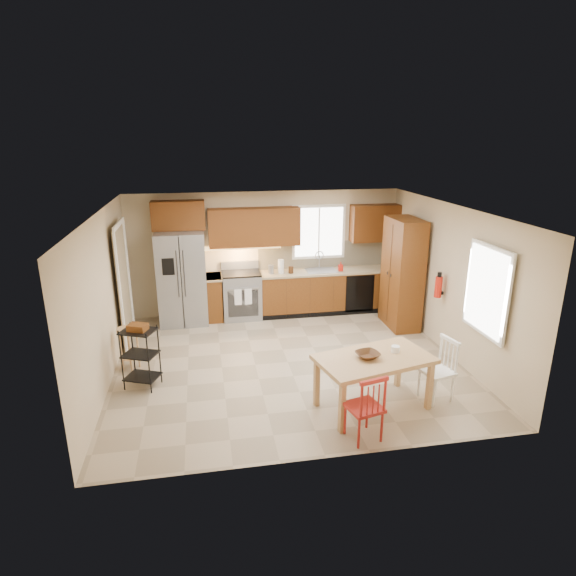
# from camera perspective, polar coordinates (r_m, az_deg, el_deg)

# --- Properties ---
(floor) EXTENTS (5.50, 5.50, 0.00)m
(floor) POSITION_cam_1_polar(r_m,az_deg,el_deg) (8.00, -0.03, -8.77)
(floor) COLOR tan
(floor) RESTS_ON ground
(ceiling) EXTENTS (5.50, 5.00, 0.02)m
(ceiling) POSITION_cam_1_polar(r_m,az_deg,el_deg) (7.24, -0.04, 9.23)
(ceiling) COLOR silver
(ceiling) RESTS_ON ground
(wall_back) EXTENTS (5.50, 0.02, 2.50)m
(wall_back) POSITION_cam_1_polar(r_m,az_deg,el_deg) (9.90, -2.62, 4.19)
(wall_back) COLOR #CCB793
(wall_back) RESTS_ON ground
(wall_front) EXTENTS (5.50, 0.02, 2.50)m
(wall_front) POSITION_cam_1_polar(r_m,az_deg,el_deg) (5.26, 4.88, -8.55)
(wall_front) COLOR #CCB793
(wall_front) RESTS_ON ground
(wall_left) EXTENTS (0.02, 5.00, 2.50)m
(wall_left) POSITION_cam_1_polar(r_m,az_deg,el_deg) (7.56, -21.01, -1.36)
(wall_left) COLOR #CCB793
(wall_left) RESTS_ON ground
(wall_right) EXTENTS (0.02, 5.00, 2.50)m
(wall_right) POSITION_cam_1_polar(r_m,az_deg,el_deg) (8.44, 18.67, 0.82)
(wall_right) COLOR #CCB793
(wall_right) RESTS_ON ground
(refrigerator) EXTENTS (0.92, 0.75, 1.82)m
(refrigerator) POSITION_cam_1_polar(r_m,az_deg,el_deg) (9.55, -12.44, 1.16)
(refrigerator) COLOR gray
(refrigerator) RESTS_ON floor
(range_stove) EXTENTS (0.76, 0.63, 0.92)m
(range_stove) POSITION_cam_1_polar(r_m,az_deg,el_deg) (9.76, -5.51, -0.91)
(range_stove) COLOR gray
(range_stove) RESTS_ON floor
(base_cabinet_narrow) EXTENTS (0.30, 0.60, 0.90)m
(base_cabinet_narrow) POSITION_cam_1_polar(r_m,az_deg,el_deg) (9.76, -8.73, -1.11)
(base_cabinet_narrow) COLOR brown
(base_cabinet_narrow) RESTS_ON floor
(base_cabinet_run) EXTENTS (2.92, 0.60, 0.90)m
(base_cabinet_run) POSITION_cam_1_polar(r_m,az_deg,el_deg) (10.09, 4.95, -0.33)
(base_cabinet_run) COLOR brown
(base_cabinet_run) RESTS_ON floor
(dishwasher) EXTENTS (0.60, 0.02, 0.78)m
(dishwasher) POSITION_cam_1_polar(r_m,az_deg,el_deg) (9.98, 8.49, -0.66)
(dishwasher) COLOR black
(dishwasher) RESTS_ON floor
(backsplash) EXTENTS (2.92, 0.03, 0.55)m
(backsplash) POSITION_cam_1_polar(r_m,az_deg,el_deg) (10.15, 4.64, 4.05)
(backsplash) COLOR beige
(backsplash) RESTS_ON wall_back
(upper_over_fridge) EXTENTS (1.00, 0.35, 0.55)m
(upper_over_fridge) POSITION_cam_1_polar(r_m,az_deg,el_deg) (9.49, -12.88, 8.40)
(upper_over_fridge) COLOR #643310
(upper_over_fridge) RESTS_ON wall_back
(upper_left_block) EXTENTS (1.80, 0.35, 0.75)m
(upper_left_block) POSITION_cam_1_polar(r_m,az_deg,el_deg) (9.58, -4.02, 7.22)
(upper_left_block) COLOR #643310
(upper_left_block) RESTS_ON wall_back
(upper_right_block) EXTENTS (1.00, 0.35, 0.75)m
(upper_right_block) POSITION_cam_1_polar(r_m,az_deg,el_deg) (10.16, 10.26, 7.58)
(upper_right_block) COLOR #643310
(upper_right_block) RESTS_ON wall_back
(window_back) EXTENTS (1.12, 0.04, 1.12)m
(window_back) POSITION_cam_1_polar(r_m,az_deg,el_deg) (10.00, 3.66, 6.65)
(window_back) COLOR white
(window_back) RESTS_ON wall_back
(sink) EXTENTS (0.62, 0.46, 0.16)m
(sink) POSITION_cam_1_polar(r_m,az_deg,el_deg) (9.92, 3.96, 1.86)
(sink) COLOR gray
(sink) RESTS_ON base_cabinet_run
(undercab_glow) EXTENTS (1.60, 0.30, 0.01)m
(undercab_glow) POSITION_cam_1_polar(r_m,az_deg,el_deg) (9.61, -5.74, 4.80)
(undercab_glow) COLOR #FFBF66
(undercab_glow) RESTS_ON wall_back
(soap_bottle) EXTENTS (0.09, 0.09, 0.19)m
(soap_bottle) POSITION_cam_1_polar(r_m,az_deg,el_deg) (9.89, 6.25, 2.56)
(soap_bottle) COLOR #B4180C
(soap_bottle) RESTS_ON base_cabinet_run
(paper_towel) EXTENTS (0.12, 0.12, 0.28)m
(paper_towel) POSITION_cam_1_polar(r_m,az_deg,el_deg) (9.66, -0.85, 2.56)
(paper_towel) COLOR white
(paper_towel) RESTS_ON base_cabinet_run
(canister_steel) EXTENTS (0.11, 0.11, 0.18)m
(canister_steel) POSITION_cam_1_polar(r_m,az_deg,el_deg) (9.64, -2.02, 2.22)
(canister_steel) COLOR gray
(canister_steel) RESTS_ON base_cabinet_run
(canister_wood) EXTENTS (0.10, 0.10, 0.14)m
(canister_wood) POSITION_cam_1_polar(r_m,az_deg,el_deg) (9.68, 0.35, 2.17)
(canister_wood) COLOR #482B13
(canister_wood) RESTS_ON base_cabinet_run
(pantry) EXTENTS (0.50, 0.95, 2.10)m
(pantry) POSITION_cam_1_polar(r_m,az_deg,el_deg) (9.38, 13.39, 1.67)
(pantry) COLOR brown
(pantry) RESTS_ON floor
(fire_extinguisher) EXTENTS (0.12, 0.12, 0.36)m
(fire_extinguisher) POSITION_cam_1_polar(r_m,az_deg,el_deg) (8.55, 17.40, 0.11)
(fire_extinguisher) COLOR #B4180C
(fire_extinguisher) RESTS_ON wall_right
(window_right) EXTENTS (0.04, 1.02, 1.32)m
(window_right) POSITION_cam_1_polar(r_m,az_deg,el_deg) (7.41, 22.53, -0.30)
(window_right) COLOR white
(window_right) RESTS_ON wall_right
(doorway) EXTENTS (0.04, 0.95, 2.10)m
(doorway) POSITION_cam_1_polar(r_m,az_deg,el_deg) (8.83, -18.94, 0.16)
(doorway) COLOR #8C7A59
(doorway) RESTS_ON wall_left
(dining_table) EXTENTS (1.67, 1.18, 0.74)m
(dining_table) POSITION_cam_1_polar(r_m,az_deg,el_deg) (6.73, 10.02, -11.00)
(dining_table) COLOR tan
(dining_table) RESTS_ON floor
(chair_red) EXTENTS (0.50, 0.50, 0.89)m
(chair_red) POSITION_cam_1_polar(r_m,az_deg,el_deg) (6.05, 9.01, -13.63)
(chair_red) COLOR #A72119
(chair_red) RESTS_ON floor
(chair_white) EXTENTS (0.50, 0.50, 0.89)m
(chair_white) POSITION_cam_1_polar(r_m,az_deg,el_deg) (7.09, 17.24, -9.29)
(chair_white) COLOR white
(chair_white) RESTS_ON floor
(table_bowl) EXTENTS (0.37, 0.37, 0.08)m
(table_bowl) POSITION_cam_1_polar(r_m,az_deg,el_deg) (6.52, 9.41, -8.19)
(table_bowl) COLOR #482B13
(table_bowl) RESTS_ON dining_table
(table_jar) EXTENTS (0.13, 0.13, 0.13)m
(table_jar) POSITION_cam_1_polar(r_m,az_deg,el_deg) (6.74, 12.60, -7.25)
(table_jar) COLOR white
(table_jar) RESTS_ON dining_table
(bar_stool) EXTENTS (0.35, 0.35, 0.69)m
(bar_stool) POSITION_cam_1_polar(r_m,az_deg,el_deg) (8.05, -18.27, -6.83)
(bar_stool) COLOR tan
(bar_stool) RESTS_ON floor
(utility_cart) EXTENTS (0.57, 0.52, 0.94)m
(utility_cart) POSITION_cam_1_polar(r_m,az_deg,el_deg) (7.41, -17.06, -7.87)
(utility_cart) COLOR black
(utility_cart) RESTS_ON floor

